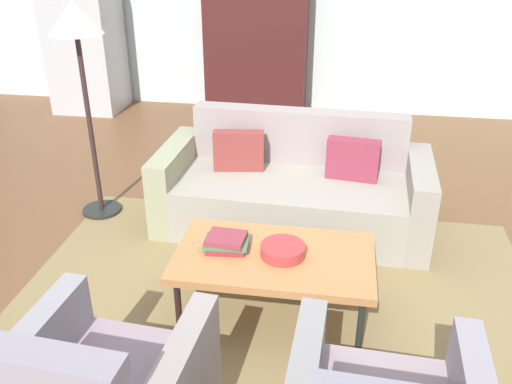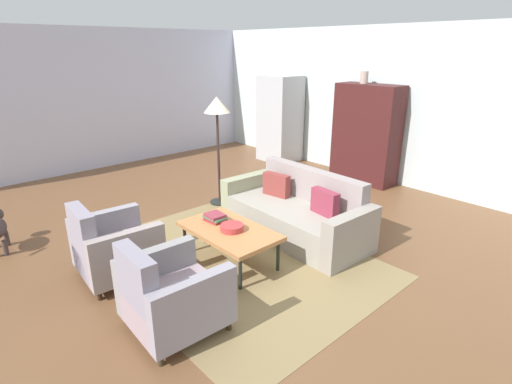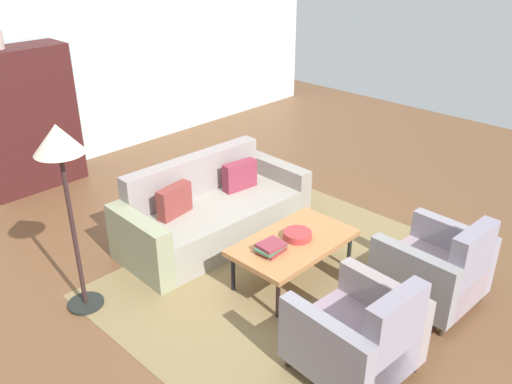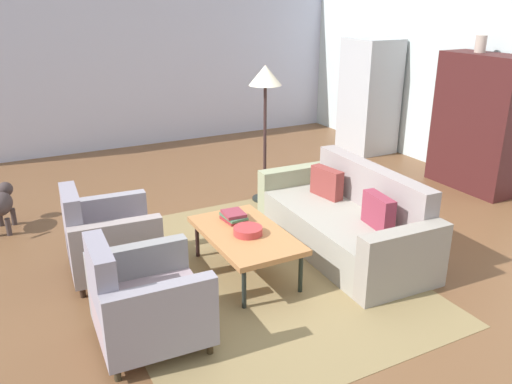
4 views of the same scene
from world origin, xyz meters
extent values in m
plane|color=brown|center=(0.00, 0.00, 0.00)|extent=(11.86, 11.86, 0.00)
cube|color=silver|center=(-4.94, 0.00, 1.40)|extent=(0.12, 7.23, 2.80)
cube|color=olive|center=(0.06, -0.52, 0.00)|extent=(3.40, 2.60, 0.01)
cube|color=#9A9589|center=(0.06, 0.53, 0.21)|extent=(1.77, 0.97, 0.42)
cube|color=gray|center=(0.08, 0.89, 0.43)|extent=(1.75, 0.25, 0.86)
cube|color=gray|center=(1.02, 0.50, 0.31)|extent=(0.21, 0.91, 0.62)
cube|color=gray|center=(-0.90, 0.57, 0.31)|extent=(0.21, 0.91, 0.62)
cube|color=maroon|center=(0.52, 0.62, 0.58)|extent=(0.41, 0.17, 0.32)
cube|color=brown|center=(-0.38, 0.65, 0.58)|extent=(0.41, 0.18, 0.32)
cylinder|color=black|center=(-0.47, -0.29, 0.19)|extent=(0.04, 0.04, 0.38)
cylinder|color=black|center=(0.59, -0.29, 0.19)|extent=(0.04, 0.04, 0.38)
cylinder|color=black|center=(-0.47, -0.85, 0.19)|extent=(0.04, 0.04, 0.38)
cylinder|color=black|center=(0.59, -0.85, 0.19)|extent=(0.04, 0.04, 0.38)
cube|color=#B77946|center=(0.06, -0.57, 0.41)|extent=(1.20, 0.70, 0.05)
cylinder|color=#34291A|center=(-0.85, -1.30, 0.05)|extent=(0.05, 0.05, 0.10)
cylinder|color=#372022|center=(-0.17, -1.35, 0.05)|extent=(0.05, 0.05, 0.10)
cylinder|color=black|center=(-0.90, -1.98, 0.05)|extent=(0.05, 0.05, 0.10)
cylinder|color=#2F1F15|center=(-0.22, -2.03, 0.05)|extent=(0.05, 0.05, 0.10)
cube|color=gray|center=(-0.54, -1.67, 0.25)|extent=(0.62, 0.84, 0.30)
cube|color=gray|center=(-0.56, -2.00, 0.49)|extent=(0.57, 0.18, 0.78)
cube|color=gray|center=(-0.88, -1.64, 0.38)|extent=(0.18, 0.81, 0.56)
cube|color=gray|center=(-0.20, -1.69, 0.38)|extent=(0.18, 0.81, 0.56)
cylinder|color=#33251F|center=(0.34, -1.31, 0.05)|extent=(0.05, 0.05, 0.10)
cylinder|color=#392A17|center=(1.02, -1.34, 0.05)|extent=(0.05, 0.05, 0.10)
cylinder|color=#382B1A|center=(0.31, -1.99, 0.05)|extent=(0.05, 0.05, 0.10)
cylinder|color=#342B1C|center=(0.99, -2.02, 0.05)|extent=(0.05, 0.05, 0.10)
cube|color=gray|center=(0.66, -1.67, 0.25)|extent=(0.59, 0.82, 0.30)
cube|color=gray|center=(0.65, -2.00, 0.49)|extent=(0.57, 0.16, 0.78)
cube|color=gray|center=(0.32, -1.65, 0.38)|extent=(0.15, 0.80, 0.56)
cube|color=gray|center=(1.00, -1.68, 0.38)|extent=(0.15, 0.80, 0.56)
cylinder|color=#B63638|center=(0.11, -0.57, 0.47)|extent=(0.27, 0.27, 0.07)
cube|color=maroon|center=(-0.23, -0.55, 0.45)|extent=(0.25, 0.21, 0.03)
cube|color=#427554|center=(-0.23, -0.55, 0.48)|extent=(0.28, 0.19, 0.02)
cube|color=#8D3341|center=(-0.23, -0.55, 0.50)|extent=(0.24, 0.21, 0.03)
cube|color=#421919|center=(-0.66, 3.26, 0.90)|extent=(1.20, 0.50, 1.80)
cube|color=black|center=(-0.96, 3.52, 0.90)|extent=(0.56, 0.01, 1.51)
cube|color=black|center=(-0.36, 3.52, 0.90)|extent=(0.56, 0.01, 1.51)
cylinder|color=#BCA899|center=(-0.81, 3.26, 1.91)|extent=(0.14, 0.14, 0.22)
cube|color=#B7BABF|center=(-2.80, 3.16, 0.93)|extent=(0.80, 0.70, 1.85)
cylinder|color=#99999E|center=(-2.75, 3.53, 1.02)|extent=(0.02, 0.02, 0.70)
cylinder|color=black|center=(-1.55, 0.51, 0.01)|extent=(0.32, 0.32, 0.03)
cylinder|color=#342121|center=(-1.55, 0.51, 0.76)|extent=(0.04, 0.04, 1.45)
cone|color=beige|center=(-1.55, 0.51, 1.60)|extent=(0.40, 0.40, 0.24)
cylinder|color=#403433|center=(-2.23, -2.58, 0.10)|extent=(0.06, 0.06, 0.20)
cylinder|color=#403433|center=(-2.20, -2.44, 0.10)|extent=(0.06, 0.06, 0.20)
cylinder|color=#403433|center=(-1.91, -2.51, 0.10)|extent=(0.06, 0.06, 0.20)
ellipsoid|color=#403433|center=(-2.07, -2.54, 0.32)|extent=(0.47, 0.34, 0.24)
sphere|color=#403433|center=(-2.36, -2.47, 0.39)|extent=(0.17, 0.17, 0.17)
camera|label=1|loc=(0.39, -3.31, 2.25)|focal=38.40mm
camera|label=2|loc=(3.41, -3.18, 2.43)|focal=28.14mm
camera|label=3|loc=(-3.31, -3.31, 3.07)|focal=37.71mm
camera|label=4|loc=(4.04, -2.54, 2.51)|focal=36.88mm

